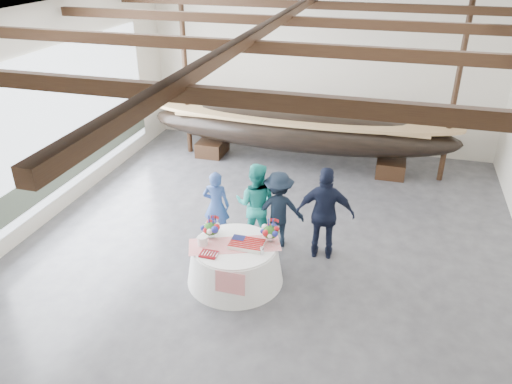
# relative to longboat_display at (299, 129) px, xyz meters

# --- Properties ---
(floor) EXTENTS (10.00, 12.00, 0.01)m
(floor) POSITION_rel_longboat_display_xyz_m (0.28, -4.48, -1.01)
(floor) COLOR #3D3D42
(floor) RESTS_ON ground
(wall_back) EXTENTS (10.00, 0.02, 4.50)m
(wall_back) POSITION_rel_longboat_display_xyz_m (0.28, 1.52, 1.24)
(wall_back) COLOR silver
(wall_back) RESTS_ON ground
(wall_left) EXTENTS (0.02, 12.00, 4.50)m
(wall_left) POSITION_rel_longboat_display_xyz_m (-4.72, -4.48, 1.24)
(wall_left) COLOR silver
(wall_left) RESTS_ON ground
(ceiling) EXTENTS (10.00, 12.00, 0.01)m
(ceiling) POSITION_rel_longboat_display_xyz_m (0.28, -4.48, 3.49)
(ceiling) COLOR white
(ceiling) RESTS_ON wall_back
(pavilion_structure) EXTENTS (9.80, 11.76, 4.50)m
(pavilion_structure) POSITION_rel_longboat_display_xyz_m (0.28, -3.70, 3.00)
(pavilion_structure) COLOR black
(pavilion_structure) RESTS_ON ground
(open_bay) EXTENTS (0.03, 7.00, 3.20)m
(open_bay) POSITION_rel_longboat_display_xyz_m (-4.67, -3.48, 0.82)
(open_bay) COLOR silver
(open_bay) RESTS_ON ground
(longboat_display) EXTENTS (8.41, 1.68, 1.58)m
(longboat_display) POSITION_rel_longboat_display_xyz_m (0.00, 0.00, 0.00)
(longboat_display) COLOR black
(longboat_display) RESTS_ON ground
(banquet_table) EXTENTS (1.76, 1.76, 0.76)m
(banquet_table) POSITION_rel_longboat_display_xyz_m (-0.04, -5.50, -0.63)
(banquet_table) COLOR white
(banquet_table) RESTS_ON ground
(tabletop_items) EXTENTS (1.72, 1.11, 0.40)m
(tabletop_items) POSITION_rel_longboat_display_xyz_m (-0.03, -5.36, -0.10)
(tabletop_items) COLOR red
(tabletop_items) RESTS_ON banquet_table
(guest_woman_blue) EXTENTS (0.59, 0.42, 1.51)m
(guest_woman_blue) POSITION_rel_longboat_display_xyz_m (-0.85, -4.20, -0.25)
(guest_woman_blue) COLOR navy
(guest_woman_blue) RESTS_ON ground
(guest_woman_teal) EXTENTS (0.87, 0.70, 1.74)m
(guest_woman_teal) POSITION_rel_longboat_display_xyz_m (-0.04, -4.09, -0.14)
(guest_woman_teal) COLOR teal
(guest_woman_teal) RESTS_ON ground
(guest_man_left) EXTENTS (1.17, 0.87, 1.62)m
(guest_man_left) POSITION_rel_longboat_display_xyz_m (0.43, -4.12, -0.20)
(guest_man_left) COLOR black
(guest_man_left) RESTS_ON ground
(guest_man_right) EXTENTS (1.16, 0.58, 1.91)m
(guest_man_right) POSITION_rel_longboat_display_xyz_m (1.39, -4.28, -0.05)
(guest_man_right) COLOR black
(guest_man_right) RESTS_ON ground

